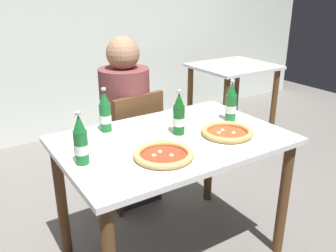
{
  "coord_description": "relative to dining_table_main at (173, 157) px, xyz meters",
  "views": [
    {
      "loc": [
        -0.97,
        -1.46,
        1.5
      ],
      "look_at": [
        0.0,
        0.05,
        0.8
      ],
      "focal_mm": 38.15,
      "sensor_mm": 36.0,
      "label": 1
    }
  ],
  "objects": [
    {
      "name": "chair_behind_table",
      "position": [
        0.05,
        0.61,
        -0.15
      ],
      "size": [
        0.45,
        0.45,
        0.85
      ],
      "rotation": [
        0.0,
        0.0,
        3.26
      ],
      "color": "brown",
      "rests_on": "ground_plane"
    },
    {
      "name": "beer_bottle_right",
      "position": [
        -0.26,
        0.28,
        0.22
      ],
      "size": [
        0.07,
        0.07,
        0.25
      ],
      "color": "#196B2D",
      "rests_on": "dining_table_main"
    },
    {
      "name": "pizza_margherita_near",
      "position": [
        -0.18,
        -0.2,
        0.14
      ],
      "size": [
        0.31,
        0.31,
        0.04
      ],
      "color": "white",
      "rests_on": "dining_table_main"
    },
    {
      "name": "napkin_with_cutlery",
      "position": [
        0.29,
        0.23,
        0.12
      ],
      "size": [
        0.21,
        0.21,
        0.01
      ],
      "color": "white",
      "rests_on": "dining_table_main"
    },
    {
      "name": "back_wall_tiled",
      "position": [
        0.0,
        2.2,
        0.66
      ],
      "size": [
        7.0,
        0.1,
        2.6
      ],
      "primitive_type": "cube",
      "color": "silver",
      "rests_on": "ground_plane"
    },
    {
      "name": "pizza_marinara_far",
      "position": [
        0.25,
        -0.15,
        0.14
      ],
      "size": [
        0.3,
        0.3,
        0.04
      ],
      "color": "white",
      "rests_on": "dining_table_main"
    },
    {
      "name": "dining_table_background",
      "position": [
        1.59,
        1.26,
        -0.04
      ],
      "size": [
        0.8,
        0.7,
        0.75
      ],
      "color": "silver",
      "rests_on": "ground_plane"
    },
    {
      "name": "beer_bottle_extra",
      "position": [
        0.06,
        0.03,
        0.22
      ],
      "size": [
        0.07,
        0.07,
        0.25
      ],
      "color": "#14591E",
      "rests_on": "dining_table_main"
    },
    {
      "name": "beer_bottle_center",
      "position": [
        0.44,
        0.04,
        0.22
      ],
      "size": [
        0.07,
        0.07,
        0.25
      ],
      "color": "#196B2D",
      "rests_on": "dining_table_main"
    },
    {
      "name": "dining_table_main",
      "position": [
        0.0,
        0.0,
        0.0
      ],
      "size": [
        1.2,
        0.8,
        0.75
      ],
      "color": "silver",
      "rests_on": "ground_plane"
    },
    {
      "name": "beer_bottle_left",
      "position": [
        -0.51,
        -0.02,
        0.22
      ],
      "size": [
        0.07,
        0.07,
        0.25
      ],
      "color": "#196B2D",
      "rests_on": "dining_table_main"
    },
    {
      "name": "diner_seated",
      "position": [
        0.04,
        0.66,
        -0.05
      ],
      "size": [
        0.34,
        0.34,
        1.21
      ],
      "color": "#2D3342",
      "rests_on": "ground_plane"
    },
    {
      "name": "ground_plane",
      "position": [
        0.0,
        0.0,
        -0.64
      ],
      "size": [
        8.0,
        8.0,
        0.0
      ],
      "primitive_type": "plane",
      "color": "slate"
    }
  ]
}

